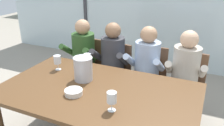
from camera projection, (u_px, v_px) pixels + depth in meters
ground at (130, 103)px, 3.43m from camera, size 14.00×14.00×0.00m
dining_table at (98, 95)px, 2.33m from camera, size 1.95×1.15×0.73m
chair_near_curtain at (87, 63)px, 3.51m from camera, size 0.46×0.46×0.87m
chair_left_of_center at (114, 70)px, 3.30m from camera, size 0.49×0.49×0.87m
chair_center at (149, 75)px, 3.15m from camera, size 0.46×0.46×0.87m
chair_right_of_center at (186, 81)px, 2.97m from camera, size 0.50×0.50×0.87m
person_olive_shirt at (81, 56)px, 3.31m from camera, size 0.47×0.62×1.19m
person_charcoal_jacket at (111, 61)px, 3.13m from camera, size 0.47×0.62×1.19m
person_pale_blue_shirt at (145, 67)px, 2.95m from camera, size 0.47×0.62×1.19m
person_beige_jumper at (185, 74)px, 2.77m from camera, size 0.49×0.63×1.19m
ice_bucket_primary at (83, 68)px, 2.45m from camera, size 0.21×0.21×0.26m
tasting_bowl at (74, 92)px, 2.20m from camera, size 0.17×0.17×0.05m
wine_glass_by_left_taster at (87, 58)px, 2.75m from camera, size 0.08×0.08×0.17m
wine_glass_near_bucket at (57, 60)px, 2.70m from camera, size 0.08×0.08×0.17m
wine_glass_center_pour at (112, 98)px, 1.92m from camera, size 0.08×0.08×0.17m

